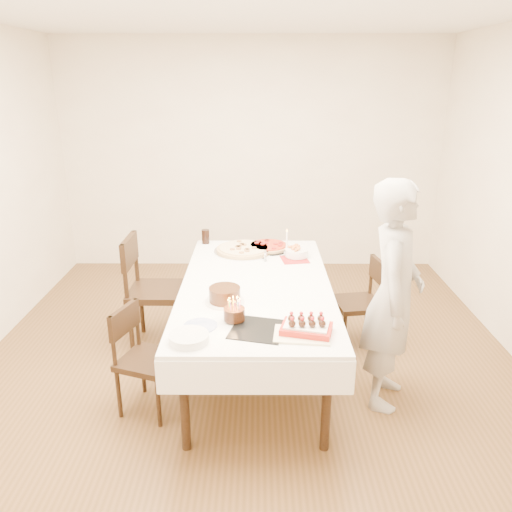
{
  "coord_description": "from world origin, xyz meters",
  "views": [
    {
      "loc": [
        0.08,
        -3.47,
        2.24
      ],
      "look_at": [
        0.06,
        0.07,
        0.97
      ],
      "focal_mm": 35.0,
      "sensor_mm": 36.0,
      "label": 1
    }
  ],
  "objects_px": {
    "person": "(393,296)",
    "pizza_pepperoni": "(268,247)",
    "dining_table": "(256,327)",
    "chair_left_dessert": "(148,361)",
    "pasta_bowl": "(297,253)",
    "layer_cake": "(225,295)",
    "strawberry_box": "(306,328)",
    "cola_glass": "(206,237)",
    "pizza_white": "(244,249)",
    "birthday_cake": "(234,309)",
    "chair_right_savory": "(357,304)",
    "taper_candle": "(287,242)",
    "chair_left_savory": "(157,291)"
  },
  "relations": [
    {
      "from": "chair_left_dessert",
      "to": "strawberry_box",
      "type": "relative_size",
      "value": 2.55
    },
    {
      "from": "chair_left_dessert",
      "to": "person",
      "type": "xyz_separation_m",
      "value": [
        1.7,
        0.14,
        0.43
      ]
    },
    {
      "from": "chair_left_savory",
      "to": "chair_left_dessert",
      "type": "xyz_separation_m",
      "value": [
        0.11,
        -0.94,
        -0.11
      ]
    },
    {
      "from": "pizza_white",
      "to": "pasta_bowl",
      "type": "bearing_deg",
      "value": -16.99
    },
    {
      "from": "cola_glass",
      "to": "dining_table",
      "type": "bearing_deg",
      "value": -63.8
    },
    {
      "from": "chair_left_dessert",
      "to": "person",
      "type": "bearing_deg",
      "value": -155.8
    },
    {
      "from": "pasta_bowl",
      "to": "birthday_cake",
      "type": "height_order",
      "value": "birthday_cake"
    },
    {
      "from": "cola_glass",
      "to": "birthday_cake",
      "type": "height_order",
      "value": "birthday_cake"
    },
    {
      "from": "dining_table",
      "to": "chair_left_dessert",
      "type": "height_order",
      "value": "chair_left_dessert"
    },
    {
      "from": "dining_table",
      "to": "chair_right_savory",
      "type": "height_order",
      "value": "chair_right_savory"
    },
    {
      "from": "pasta_bowl",
      "to": "layer_cake",
      "type": "xyz_separation_m",
      "value": [
        -0.57,
        -0.94,
        0.02
      ]
    },
    {
      "from": "pasta_bowl",
      "to": "taper_candle",
      "type": "distance_m",
      "value": 0.13
    },
    {
      "from": "pizza_white",
      "to": "person",
      "type": "bearing_deg",
      "value": -46.68
    },
    {
      "from": "person",
      "to": "pizza_pepperoni",
      "type": "relative_size",
      "value": 4.07
    },
    {
      "from": "person",
      "to": "birthday_cake",
      "type": "height_order",
      "value": "person"
    },
    {
      "from": "dining_table",
      "to": "chair_left_savory",
      "type": "bearing_deg",
      "value": 154.17
    },
    {
      "from": "person",
      "to": "pizza_pepperoni",
      "type": "bearing_deg",
      "value": 53.16
    },
    {
      "from": "dining_table",
      "to": "pizza_white",
      "type": "bearing_deg",
      "value": 98.82
    },
    {
      "from": "pizza_white",
      "to": "strawberry_box",
      "type": "height_order",
      "value": "strawberry_box"
    },
    {
      "from": "person",
      "to": "chair_left_dessert",
      "type": "bearing_deg",
      "value": 113.21
    },
    {
      "from": "dining_table",
      "to": "strawberry_box",
      "type": "height_order",
      "value": "strawberry_box"
    },
    {
      "from": "birthday_cake",
      "to": "strawberry_box",
      "type": "xyz_separation_m",
      "value": [
        0.45,
        -0.17,
        -0.05
      ]
    },
    {
      "from": "cola_glass",
      "to": "layer_cake",
      "type": "height_order",
      "value": "cola_glass"
    },
    {
      "from": "chair_right_savory",
      "to": "birthday_cake",
      "type": "relative_size",
      "value": 5.54
    },
    {
      "from": "pizza_pepperoni",
      "to": "birthday_cake",
      "type": "height_order",
      "value": "birthday_cake"
    },
    {
      "from": "taper_candle",
      "to": "cola_glass",
      "type": "bearing_deg",
      "value": 155.01
    },
    {
      "from": "taper_candle",
      "to": "pizza_pepperoni",
      "type": "bearing_deg",
      "value": 129.36
    },
    {
      "from": "layer_cake",
      "to": "birthday_cake",
      "type": "distance_m",
      "value": 0.3
    },
    {
      "from": "cola_glass",
      "to": "birthday_cake",
      "type": "xyz_separation_m",
      "value": [
        0.35,
        -1.61,
        0.02
      ]
    },
    {
      "from": "strawberry_box",
      "to": "pizza_pepperoni",
      "type": "bearing_deg",
      "value": 97.13
    },
    {
      "from": "layer_cake",
      "to": "birthday_cake",
      "type": "relative_size",
      "value": 1.96
    },
    {
      "from": "chair_right_savory",
      "to": "cola_glass",
      "type": "xyz_separation_m",
      "value": [
        -1.36,
        0.59,
        0.42
      ]
    },
    {
      "from": "birthday_cake",
      "to": "strawberry_box",
      "type": "bearing_deg",
      "value": -20.14
    },
    {
      "from": "dining_table",
      "to": "layer_cake",
      "type": "bearing_deg",
      "value": -122.55
    },
    {
      "from": "taper_candle",
      "to": "layer_cake",
      "type": "xyz_separation_m",
      "value": [
        -0.49,
        -0.98,
        -0.07
      ]
    },
    {
      "from": "dining_table",
      "to": "person",
      "type": "distance_m",
      "value": 1.12
    },
    {
      "from": "chair_right_savory",
      "to": "pasta_bowl",
      "type": "relative_size",
      "value": 3.91
    },
    {
      "from": "chair_left_dessert",
      "to": "taper_candle",
      "type": "distance_m",
      "value": 1.62
    },
    {
      "from": "chair_left_savory",
      "to": "pizza_pepperoni",
      "type": "distance_m",
      "value": 1.09
    },
    {
      "from": "pizza_pepperoni",
      "to": "cola_glass",
      "type": "relative_size",
      "value": 2.99
    },
    {
      "from": "chair_right_savory",
      "to": "layer_cake",
      "type": "bearing_deg",
      "value": -155.37
    },
    {
      "from": "pasta_bowl",
      "to": "pizza_pepperoni",
      "type": "bearing_deg",
      "value": 137.68
    },
    {
      "from": "pizza_white",
      "to": "birthday_cake",
      "type": "distance_m",
      "value": 1.38
    },
    {
      "from": "pasta_bowl",
      "to": "birthday_cake",
      "type": "bearing_deg",
      "value": -111.87
    },
    {
      "from": "chair_left_dessert",
      "to": "cola_glass",
      "type": "xyz_separation_m",
      "value": [
        0.26,
        1.51,
        0.43
      ]
    },
    {
      "from": "dining_table",
      "to": "person",
      "type": "bearing_deg",
      "value": -22.02
    },
    {
      "from": "chair_left_savory",
      "to": "birthday_cake",
      "type": "distance_m",
      "value": 1.31
    },
    {
      "from": "person",
      "to": "strawberry_box",
      "type": "relative_size",
      "value": 5.37
    },
    {
      "from": "pizza_pepperoni",
      "to": "birthday_cake",
      "type": "bearing_deg",
      "value": -99.77
    },
    {
      "from": "pasta_bowl",
      "to": "pizza_white",
      "type": "bearing_deg",
      "value": 163.01
    }
  ]
}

